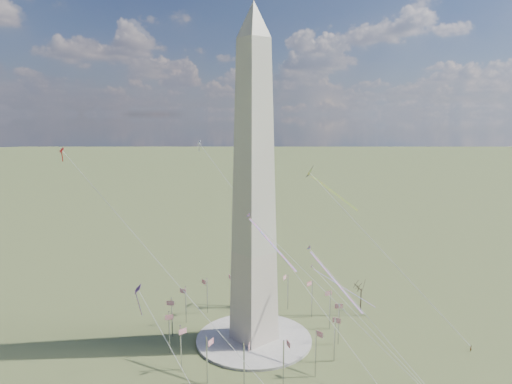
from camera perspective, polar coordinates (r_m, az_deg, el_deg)
ground at (r=149.80m, az=-0.26°, el=-18.03°), size 2000.00×2000.00×0.00m
plaza at (r=149.62m, az=-0.26°, el=-17.90°), size 36.00×36.00×0.80m
washington_monument at (r=134.39m, az=-0.27°, el=0.38°), size 15.56×15.56×100.00m
flagpole_ring at (r=146.56m, az=-0.26°, el=-15.51°), size 54.40×54.40×13.00m
tree_near at (r=170.52m, az=13.02°, el=-11.53°), size 6.97×6.97×12.19m
person_east at (r=157.07m, az=25.26°, el=-17.25°), size 0.69×0.45×1.87m
kite_delta_black at (r=165.65m, az=7.07°, el=2.15°), size 14.65×18.78×16.19m
kite_diamond_purple at (r=129.50m, az=-14.54°, el=-12.06°), size 2.67×3.21×9.40m
kite_streamer_left at (r=134.86m, az=8.82°, el=-9.64°), size 1.99×21.17×14.54m
kite_streamer_mid at (r=125.14m, az=1.14°, el=-5.47°), size 2.46×18.66×12.80m
kite_streamer_right at (r=163.93m, az=9.69°, el=-10.89°), size 18.06×16.43×15.84m
kite_small_red at (r=150.29m, az=-23.11°, el=4.69°), size 1.24×1.97×4.40m
kite_small_white at (r=167.81m, az=-7.17°, el=6.02°), size 1.35×1.94×4.06m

